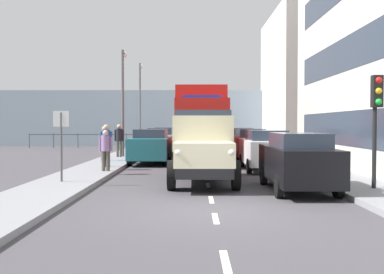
{
  "coord_description": "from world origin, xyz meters",
  "views": [
    {
      "loc": [
        0.46,
        10.29,
        1.98
      ],
      "look_at": [
        0.53,
        -7.15,
        1.48
      ],
      "focal_mm": 41.94,
      "sensor_mm": 36.0,
      "label": 1
    }
  ],
  "objects_px": {
    "car_black_kerbside_near": "(297,161)",
    "traffic_light_near": "(376,107)",
    "lorry_cargo_red": "(201,122)",
    "street_sign": "(61,133)",
    "pedestrian_in_dark_coat": "(119,138)",
    "car_red_kerbside_2": "(250,144)",
    "car_grey_oppositeside_2": "(166,138)",
    "pedestrian_strolling": "(106,147)",
    "car_maroon_kerbside_3": "(240,140)",
    "pedestrian_near_railing": "(106,142)",
    "car_silver_oppositeside_1": "(160,141)",
    "car_white_kerbside_1": "(265,149)",
    "lamp_post_far": "(140,97)",
    "pedestrian_with_bag": "(104,140)",
    "car_teal_oppositeside_0": "(151,146)",
    "truck_vintage_cream": "(203,148)",
    "lamp_post_promenade": "(123,93)"
  },
  "relations": [
    {
      "from": "car_black_kerbside_near",
      "to": "traffic_light_near",
      "type": "bearing_deg",
      "value": 164.32
    },
    {
      "from": "lorry_cargo_red",
      "to": "car_black_kerbside_near",
      "type": "relative_size",
      "value": 1.92
    },
    {
      "from": "traffic_light_near",
      "to": "street_sign",
      "type": "distance_m",
      "value": 9.52
    },
    {
      "from": "pedestrian_in_dark_coat",
      "to": "traffic_light_near",
      "type": "height_order",
      "value": "traffic_light_near"
    },
    {
      "from": "car_red_kerbside_2",
      "to": "car_grey_oppositeside_2",
      "type": "bearing_deg",
      "value": -61.53
    },
    {
      "from": "pedestrian_strolling",
      "to": "car_maroon_kerbside_3",
      "type": "bearing_deg",
      "value": -117.66
    },
    {
      "from": "car_red_kerbside_2",
      "to": "pedestrian_near_railing",
      "type": "bearing_deg",
      "value": 37.87
    },
    {
      "from": "pedestrian_strolling",
      "to": "pedestrian_in_dark_coat",
      "type": "distance_m",
      "value": 7.49
    },
    {
      "from": "car_red_kerbside_2",
      "to": "pedestrian_in_dark_coat",
      "type": "height_order",
      "value": "pedestrian_in_dark_coat"
    },
    {
      "from": "car_silver_oppositeside_1",
      "to": "pedestrian_near_railing",
      "type": "distance_m",
      "value": 9.82
    },
    {
      "from": "lorry_cargo_red",
      "to": "pedestrian_near_railing",
      "type": "xyz_separation_m",
      "value": [
        4.12,
        4.07,
        -0.85
      ]
    },
    {
      "from": "car_white_kerbside_1",
      "to": "car_maroon_kerbside_3",
      "type": "bearing_deg",
      "value": -90.0
    },
    {
      "from": "car_white_kerbside_1",
      "to": "car_silver_oppositeside_1",
      "type": "distance_m",
      "value": 11.01
    },
    {
      "from": "car_silver_oppositeside_1",
      "to": "pedestrian_strolling",
      "type": "distance_m",
      "value": 11.5
    },
    {
      "from": "lorry_cargo_red",
      "to": "pedestrian_near_railing",
      "type": "distance_m",
      "value": 5.86
    },
    {
      "from": "car_white_kerbside_1",
      "to": "lamp_post_far",
      "type": "xyz_separation_m",
      "value": [
        7.32,
        -16.33,
        3.19
      ]
    },
    {
      "from": "car_silver_oppositeside_1",
      "to": "car_grey_oppositeside_2",
      "type": "distance_m",
      "value": 5.27
    },
    {
      "from": "pedestrian_with_bag",
      "to": "lamp_post_far",
      "type": "xyz_separation_m",
      "value": [
        -0.23,
        -13.2,
        2.93
      ]
    },
    {
      "from": "car_maroon_kerbside_3",
      "to": "car_teal_oppositeside_0",
      "type": "distance_m",
      "value": 9.1
    },
    {
      "from": "pedestrian_near_railing",
      "to": "pedestrian_in_dark_coat",
      "type": "distance_m",
      "value": 5.73
    },
    {
      "from": "car_silver_oppositeside_1",
      "to": "pedestrian_in_dark_coat",
      "type": "relative_size",
      "value": 2.2
    },
    {
      "from": "street_sign",
      "to": "pedestrian_in_dark_coat",
      "type": "bearing_deg",
      "value": -90.29
    },
    {
      "from": "car_black_kerbside_near",
      "to": "truck_vintage_cream",
      "type": "bearing_deg",
      "value": -27.73
    },
    {
      "from": "truck_vintage_cream",
      "to": "pedestrian_near_railing",
      "type": "distance_m",
      "value": 6.07
    },
    {
      "from": "pedestrian_in_dark_coat",
      "to": "lamp_post_far",
      "type": "relative_size",
      "value": 0.27
    },
    {
      "from": "pedestrian_near_railing",
      "to": "lorry_cargo_red",
      "type": "bearing_deg",
      "value": -135.35
    },
    {
      "from": "lorry_cargo_red",
      "to": "car_white_kerbside_1",
      "type": "relative_size",
      "value": 1.86
    },
    {
      "from": "car_black_kerbside_near",
      "to": "pedestrian_in_dark_coat",
      "type": "height_order",
      "value": "pedestrian_in_dark_coat"
    },
    {
      "from": "traffic_light_near",
      "to": "street_sign",
      "type": "height_order",
      "value": "traffic_light_near"
    },
    {
      "from": "pedestrian_near_railing",
      "to": "pedestrian_in_dark_coat",
      "type": "relative_size",
      "value": 1.0
    },
    {
      "from": "pedestrian_with_bag",
      "to": "car_maroon_kerbside_3",
      "type": "bearing_deg",
      "value": -134.97
    },
    {
      "from": "car_black_kerbside_near",
      "to": "lamp_post_promenade",
      "type": "height_order",
      "value": "lamp_post_promenade"
    },
    {
      "from": "truck_vintage_cream",
      "to": "car_red_kerbside_2",
      "type": "distance_m",
      "value": 10.21
    },
    {
      "from": "pedestrian_near_railing",
      "to": "pedestrian_with_bag",
      "type": "relative_size",
      "value": 1.06
    },
    {
      "from": "lorry_cargo_red",
      "to": "lamp_post_promenade",
      "type": "height_order",
      "value": "lamp_post_promenade"
    },
    {
      "from": "car_red_kerbside_2",
      "to": "car_silver_oppositeside_1",
      "type": "relative_size",
      "value": 1.09
    },
    {
      "from": "truck_vintage_cream",
      "to": "lorry_cargo_red",
      "type": "distance_m",
      "value": 8.63
    },
    {
      "from": "street_sign",
      "to": "truck_vintage_cream",
      "type": "bearing_deg",
      "value": -174.01
    },
    {
      "from": "truck_vintage_cream",
      "to": "lamp_post_far",
      "type": "height_order",
      "value": "lamp_post_far"
    },
    {
      "from": "pedestrian_strolling",
      "to": "pedestrian_with_bag",
      "type": "distance_m",
      "value": 4.98
    },
    {
      "from": "pedestrian_in_dark_coat",
      "to": "lamp_post_promenade",
      "type": "bearing_deg",
      "value": -98.36
    },
    {
      "from": "pedestrian_near_railing",
      "to": "pedestrian_with_bag",
      "type": "bearing_deg",
      "value": -77.07
    },
    {
      "from": "lamp_post_far",
      "to": "street_sign",
      "type": "relative_size",
      "value": 2.94
    },
    {
      "from": "pedestrian_with_bag",
      "to": "lamp_post_far",
      "type": "height_order",
      "value": "lamp_post_far"
    },
    {
      "from": "truck_vintage_cream",
      "to": "car_black_kerbside_near",
      "type": "bearing_deg",
      "value": 152.27
    },
    {
      "from": "pedestrian_with_bag",
      "to": "car_white_kerbside_1",
      "type": "bearing_deg",
      "value": 157.45
    },
    {
      "from": "lorry_cargo_red",
      "to": "street_sign",
      "type": "relative_size",
      "value": 3.65
    },
    {
      "from": "truck_vintage_cream",
      "to": "car_grey_oppositeside_2",
      "type": "height_order",
      "value": "truck_vintage_cream"
    },
    {
      "from": "lorry_cargo_red",
      "to": "car_black_kerbside_near",
      "type": "bearing_deg",
      "value": 105.09
    },
    {
      "from": "pedestrian_strolling",
      "to": "truck_vintage_cream",
      "type": "bearing_deg",
      "value": 143.5
    }
  ]
}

